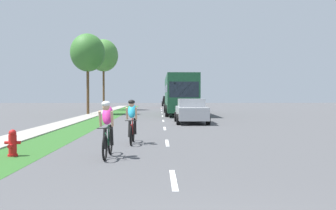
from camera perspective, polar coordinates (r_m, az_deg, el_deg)
ground_plane at (r=22.85m, az=-0.72°, el=-2.79°), size 120.00×120.00×0.00m
grass_verge at (r=23.23m, az=-11.80°, el=-2.74°), size 1.83×70.00×0.01m
sidewalk_concrete at (r=23.57m, az=-15.73°, el=-2.70°), size 1.45×70.00×0.10m
lane_markings_center at (r=26.84m, az=-0.84°, el=-2.14°), size 0.12×52.20×0.01m
fire_hydrant_red at (r=10.99m, az=-23.82°, el=-5.67°), size 0.44×0.38×0.76m
cyclist_lead at (r=9.94m, az=-9.76°, el=-3.76°), size 0.42×1.72×1.58m
cyclist_trailing at (r=12.69m, az=-5.83°, el=-2.60°), size 0.42×1.72×1.58m
sedan_silver at (r=22.16m, az=3.75°, el=-0.94°), size 1.98×4.30×1.52m
bus_dark_green at (r=32.34m, az=1.88°, el=1.99°), size 2.78×11.60×3.48m
suv_red at (r=49.37m, az=0.78°, el=0.64°), size 2.15×4.70×1.79m
pickup_black at (r=58.19m, az=0.08°, el=0.66°), size 2.22×5.10×1.64m
street_tree_near at (r=32.97m, az=-12.85°, el=8.21°), size 3.10×3.10×7.31m
street_tree_far at (r=42.65m, az=-10.38°, el=7.85°), size 3.44×3.44×8.35m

